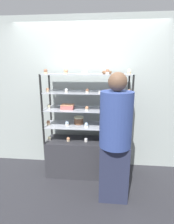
# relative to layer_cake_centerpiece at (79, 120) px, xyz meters

# --- Properties ---
(ground_plane) EXTENTS (20.00, 20.00, 0.00)m
(ground_plane) POSITION_rel_layer_cake_centerpiece_xyz_m (0.14, -0.04, -0.94)
(ground_plane) COLOR #2D2D33
(back_wall) EXTENTS (8.00, 0.05, 2.60)m
(back_wall) POSITION_rel_layer_cake_centerpiece_xyz_m (0.14, 0.32, 0.36)
(back_wall) COLOR #A8B2AD
(back_wall) RESTS_ON ground_plane
(display_base) EXTENTS (1.34, 0.44, 0.61)m
(display_base) POSITION_rel_layer_cake_centerpiece_xyz_m (0.14, -0.04, -0.64)
(display_base) COLOR #333338
(display_base) RESTS_ON ground_plane
(display_riser_lower) EXTENTS (1.34, 0.44, 0.27)m
(display_riser_lower) POSITION_rel_layer_cake_centerpiece_xyz_m (0.14, -0.04, -0.08)
(display_riser_lower) COLOR black
(display_riser_lower) RESTS_ON display_base
(display_riser_middle) EXTENTS (1.34, 0.44, 0.27)m
(display_riser_middle) POSITION_rel_layer_cake_centerpiece_xyz_m (0.14, -0.04, 0.19)
(display_riser_middle) COLOR black
(display_riser_middle) RESTS_ON display_riser_lower
(display_riser_upper) EXTENTS (1.34, 0.44, 0.27)m
(display_riser_upper) POSITION_rel_layer_cake_centerpiece_xyz_m (0.14, -0.04, 0.46)
(display_riser_upper) COLOR black
(display_riser_upper) RESTS_ON display_riser_middle
(display_riser_top) EXTENTS (1.34, 0.44, 0.27)m
(display_riser_top) POSITION_rel_layer_cake_centerpiece_xyz_m (0.14, -0.04, 0.73)
(display_riser_top) COLOR black
(display_riser_top) RESTS_ON display_riser_upper
(layer_cake_centerpiece) EXTENTS (0.16, 0.16, 0.12)m
(layer_cake_centerpiece) POSITION_rel_layer_cake_centerpiece_xyz_m (0.00, 0.00, 0.00)
(layer_cake_centerpiece) COLOR brown
(layer_cake_centerpiece) RESTS_ON display_riser_lower
(sheet_cake_frosted) EXTENTS (0.20, 0.16, 0.07)m
(sheet_cake_frosted) POSITION_rel_layer_cake_centerpiece_xyz_m (-0.16, -0.09, 0.25)
(sheet_cake_frosted) COLOR #C66660
(sheet_cake_frosted) RESTS_ON display_riser_middle
(cupcake_0) EXTENTS (0.06, 0.06, 0.07)m
(cupcake_0) POSITION_rel_layer_cake_centerpiece_xyz_m (-0.48, -0.10, -0.30)
(cupcake_0) COLOR white
(cupcake_0) RESTS_ON display_base
(cupcake_1) EXTENTS (0.06, 0.06, 0.07)m
(cupcake_1) POSITION_rel_layer_cake_centerpiece_xyz_m (-0.16, -0.10, -0.30)
(cupcake_1) COLOR #CCB28C
(cupcake_1) RESTS_ON display_base
(cupcake_2) EXTENTS (0.06, 0.06, 0.07)m
(cupcake_2) POSITION_rel_layer_cake_centerpiece_xyz_m (0.13, -0.09, -0.30)
(cupcake_2) COLOR white
(cupcake_2) RESTS_ON display_base
(cupcake_3) EXTENTS (0.06, 0.06, 0.07)m
(cupcake_3) POSITION_rel_layer_cake_centerpiece_xyz_m (0.46, -0.13, -0.30)
(cupcake_3) COLOR #CCB28C
(cupcake_3) RESTS_ON display_base
(cupcake_4) EXTENTS (0.06, 0.06, 0.07)m
(cupcake_4) POSITION_rel_layer_cake_centerpiece_xyz_m (0.76, -0.12, -0.30)
(cupcake_4) COLOR white
(cupcake_4) RESTS_ON display_base
(price_tag_0) EXTENTS (0.04, 0.00, 0.04)m
(price_tag_0) POSITION_rel_layer_cake_centerpiece_xyz_m (0.40, -0.24, -0.31)
(price_tag_0) COLOR white
(price_tag_0) RESTS_ON display_base
(cupcake_5) EXTENTS (0.06, 0.06, 0.08)m
(cupcake_5) POSITION_rel_layer_cake_centerpiece_xyz_m (-0.48, -0.10, -0.02)
(cupcake_5) COLOR #CCB28C
(cupcake_5) RESTS_ON display_riser_lower
(cupcake_6) EXTENTS (0.06, 0.06, 0.08)m
(cupcake_6) POSITION_rel_layer_cake_centerpiece_xyz_m (-0.17, -0.09, -0.02)
(cupcake_6) COLOR beige
(cupcake_6) RESTS_ON display_riser_lower
(cupcake_7) EXTENTS (0.06, 0.06, 0.08)m
(cupcake_7) POSITION_rel_layer_cake_centerpiece_xyz_m (0.14, -0.15, -0.02)
(cupcake_7) COLOR white
(cupcake_7) RESTS_ON display_riser_lower
(cupcake_8) EXTENTS (0.06, 0.06, 0.08)m
(cupcake_8) POSITION_rel_layer_cake_centerpiece_xyz_m (0.45, -0.07, -0.02)
(cupcake_8) COLOR beige
(cupcake_8) RESTS_ON display_riser_lower
(cupcake_9) EXTENTS (0.06, 0.06, 0.08)m
(cupcake_9) POSITION_rel_layer_cake_centerpiece_xyz_m (0.74, -0.14, -0.02)
(cupcake_9) COLOR beige
(cupcake_9) RESTS_ON display_riser_lower
(price_tag_1) EXTENTS (0.04, 0.00, 0.04)m
(price_tag_1) POSITION_rel_layer_cake_centerpiece_xyz_m (0.49, -0.24, -0.04)
(price_tag_1) COLOR white
(price_tag_1) RESTS_ON display_riser_lower
(cupcake_10) EXTENTS (0.05, 0.05, 0.07)m
(cupcake_10) POSITION_rel_layer_cake_centerpiece_xyz_m (-0.46, -0.08, 0.24)
(cupcake_10) COLOR white
(cupcake_10) RESTS_ON display_riser_middle
(cupcake_11) EXTENTS (0.05, 0.05, 0.07)m
(cupcake_11) POSITION_rel_layer_cake_centerpiece_xyz_m (0.15, -0.14, 0.24)
(cupcake_11) COLOR beige
(cupcake_11) RESTS_ON display_riser_middle
(cupcake_12) EXTENTS (0.05, 0.05, 0.07)m
(cupcake_12) POSITION_rel_layer_cake_centerpiece_xyz_m (0.43, -0.13, 0.24)
(cupcake_12) COLOR white
(cupcake_12) RESTS_ON display_riser_middle
(cupcake_13) EXTENTS (0.05, 0.05, 0.07)m
(cupcake_13) POSITION_rel_layer_cake_centerpiece_xyz_m (0.74, -0.10, 0.24)
(cupcake_13) COLOR beige
(cupcake_13) RESTS_ON display_riser_middle
(price_tag_2) EXTENTS (0.04, 0.00, 0.04)m
(price_tag_2) POSITION_rel_layer_cake_centerpiece_xyz_m (0.48, -0.24, 0.23)
(price_tag_2) COLOR white
(price_tag_2) RESTS_ON display_riser_middle
(cupcake_14) EXTENTS (0.05, 0.05, 0.06)m
(cupcake_14) POSITION_rel_layer_cake_centerpiece_xyz_m (-0.47, -0.10, 0.51)
(cupcake_14) COLOR #CCB28C
(cupcake_14) RESTS_ON display_riser_upper
(cupcake_15) EXTENTS (0.05, 0.05, 0.06)m
(cupcake_15) POSITION_rel_layer_cake_centerpiece_xyz_m (-0.16, -0.14, 0.51)
(cupcake_15) COLOR beige
(cupcake_15) RESTS_ON display_riser_upper
(cupcake_16) EXTENTS (0.05, 0.05, 0.06)m
(cupcake_16) POSITION_rel_layer_cake_centerpiece_xyz_m (0.15, -0.15, 0.51)
(cupcake_16) COLOR beige
(cupcake_16) RESTS_ON display_riser_upper
(cupcake_17) EXTENTS (0.05, 0.05, 0.06)m
(cupcake_17) POSITION_rel_layer_cake_centerpiece_xyz_m (0.45, -0.16, 0.51)
(cupcake_17) COLOR white
(cupcake_17) RESTS_ON display_riser_upper
(cupcake_18) EXTENTS (0.05, 0.05, 0.06)m
(cupcake_18) POSITION_rel_layer_cake_centerpiece_xyz_m (0.76, -0.14, 0.51)
(cupcake_18) COLOR white
(cupcake_18) RESTS_ON display_riser_upper
(price_tag_3) EXTENTS (0.04, 0.00, 0.04)m
(price_tag_3) POSITION_rel_layer_cake_centerpiece_xyz_m (0.34, -0.24, 0.50)
(price_tag_3) COLOR white
(price_tag_3) RESTS_ON display_riser_upper
(cupcake_19) EXTENTS (0.06, 0.06, 0.07)m
(cupcake_19) POSITION_rel_layer_cake_centerpiece_xyz_m (-0.46, -0.15, 0.78)
(cupcake_19) COLOR #CCB28C
(cupcake_19) RESTS_ON display_riser_top
(cupcake_20) EXTENTS (0.06, 0.06, 0.07)m
(cupcake_20) POSITION_rel_layer_cake_centerpiece_xyz_m (-0.16, -0.16, 0.78)
(cupcake_20) COLOR #CCB28C
(cupcake_20) RESTS_ON display_riser_top
(cupcake_21) EXTENTS (0.06, 0.06, 0.07)m
(cupcake_21) POSITION_rel_layer_cake_centerpiece_xyz_m (0.13, -0.14, 0.78)
(cupcake_21) COLOR white
(cupcake_21) RESTS_ON display_riser_top
(cupcake_22) EXTENTS (0.06, 0.06, 0.07)m
(cupcake_22) POSITION_rel_layer_cake_centerpiece_xyz_m (0.44, -0.12, 0.78)
(cupcake_22) COLOR beige
(cupcake_22) RESTS_ON display_riser_top
(cupcake_23) EXTENTS (0.06, 0.06, 0.07)m
(cupcake_23) POSITION_rel_layer_cake_centerpiece_xyz_m (0.75, -0.13, 0.78)
(cupcake_23) COLOR #CCB28C
(cupcake_23) RESTS_ON display_riser_top
(price_tag_4) EXTENTS (0.04, 0.00, 0.04)m
(price_tag_4) POSITION_rel_layer_cake_centerpiece_xyz_m (0.10, -0.24, 0.77)
(price_tag_4) COLOR white
(price_tag_4) RESTS_ON display_riser_top
(donut_glazed) EXTENTS (0.15, 0.15, 0.04)m
(donut_glazed) POSITION_rel_layer_cake_centerpiece_xyz_m (0.44, -0.02, 0.77)
(donut_glazed) COLOR brown
(donut_glazed) RESTS_ON display_riser_top
(customer_figure) EXTENTS (0.41, 0.41, 1.74)m
(customer_figure) POSITION_rel_layer_cake_centerpiece_xyz_m (0.56, -0.61, -0.01)
(customer_figure) COLOR #282D47
(customer_figure) RESTS_ON ground_plane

